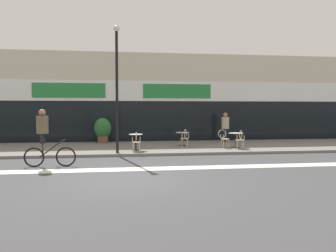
% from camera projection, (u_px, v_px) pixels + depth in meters
% --- Properties ---
extents(ground_plane, '(120.00, 120.00, 0.00)m').
position_uv_depth(ground_plane, '(126.00, 179.00, 9.55)').
color(ground_plane, '#424244').
extents(sidewalk_slab, '(40.00, 5.50, 0.12)m').
position_uv_depth(sidewalk_slab, '(125.00, 148.00, 16.72)').
color(sidewalk_slab, slate).
rests_on(sidewalk_slab, ground).
extents(storefront_facade, '(40.00, 4.06, 5.39)m').
position_uv_depth(storefront_facade, '(124.00, 99.00, 21.24)').
color(storefront_facade, beige).
rests_on(storefront_facade, ground).
extents(bike_lane_stripe, '(36.00, 0.70, 0.01)m').
position_uv_depth(bike_lane_stripe, '(126.00, 169.00, 11.06)').
color(bike_lane_stripe, silver).
rests_on(bike_lane_stripe, ground).
extents(bistro_table_0, '(0.64, 0.64, 0.76)m').
position_uv_depth(bistro_table_0, '(136.00, 139.00, 15.23)').
color(bistro_table_0, black).
rests_on(bistro_table_0, sidewalk_slab).
extents(bistro_table_1, '(0.70, 0.70, 0.71)m').
position_uv_depth(bistro_table_1, '(182.00, 136.00, 17.12)').
color(bistro_table_1, black).
rests_on(bistro_table_1, sidewalk_slab).
extents(bistro_table_2, '(0.72, 0.72, 0.74)m').
position_uv_depth(bistro_table_2, '(236.00, 137.00, 16.28)').
color(bistro_table_2, black).
rests_on(bistro_table_2, sidewalk_slab).
extents(cafe_chair_0_near, '(0.42, 0.59, 0.90)m').
position_uv_depth(cafe_chair_0_near, '(136.00, 140.00, 14.61)').
color(cafe_chair_0_near, beige).
rests_on(cafe_chair_0_near, sidewalk_slab).
extents(cafe_chair_1_near, '(0.43, 0.59, 0.90)m').
position_uv_depth(cafe_chair_1_near, '(185.00, 137.00, 16.50)').
color(cafe_chair_1_near, beige).
rests_on(cafe_chair_1_near, sidewalk_slab).
extents(cafe_chair_2_near, '(0.43, 0.59, 0.90)m').
position_uv_depth(cafe_chair_2_near, '(240.00, 138.00, 15.66)').
color(cafe_chair_2_near, beige).
rests_on(cafe_chair_2_near, sidewalk_slab).
extents(cafe_chair_2_side, '(0.59, 0.44, 0.90)m').
position_uv_depth(cafe_chair_2_side, '(224.00, 137.00, 16.19)').
color(cafe_chair_2_side, beige).
rests_on(cafe_chair_2_side, sidewalk_slab).
extents(planter_pot, '(0.97, 0.97, 1.42)m').
position_uv_depth(planter_pot, '(103.00, 129.00, 18.68)').
color(planter_pot, brown).
rests_on(planter_pot, sidewalk_slab).
extents(lamp_post, '(0.26, 0.26, 5.51)m').
position_uv_depth(lamp_post, '(117.00, 80.00, 14.16)').
color(lamp_post, black).
rests_on(lamp_post, sidewalk_slab).
extents(cyclist_0, '(1.79, 0.48, 2.04)m').
position_uv_depth(cyclist_0, '(45.00, 135.00, 11.47)').
color(cyclist_0, black).
rests_on(cyclist_0, ground).
extents(pedestrian_near_end, '(0.47, 0.47, 1.71)m').
position_uv_depth(pedestrian_near_end, '(225.00, 125.00, 18.97)').
color(pedestrian_near_end, '#382D47').
rests_on(pedestrian_near_end, sidewalk_slab).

